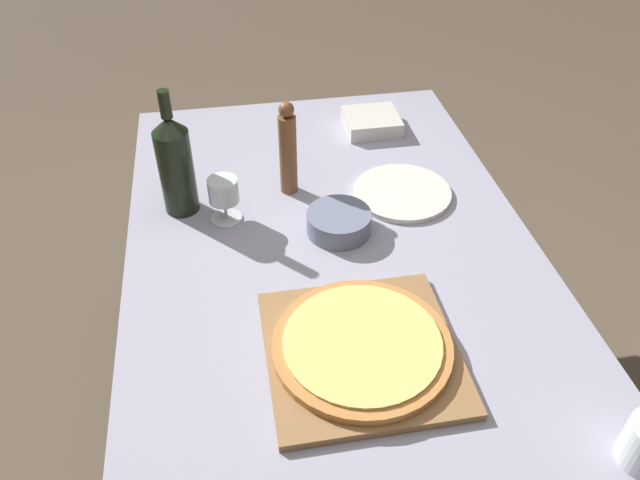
{
  "coord_description": "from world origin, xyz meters",
  "views": [
    {
      "loc": [
        -0.22,
        -1.04,
        1.69
      ],
      "look_at": [
        -0.04,
        0.02,
        0.8
      ],
      "focal_mm": 35.0,
      "sensor_mm": 36.0,
      "label": 1
    }
  ],
  "objects": [
    {
      "name": "dining_table",
      "position": [
        0.0,
        0.0,
        0.66
      ],
      "size": [
        0.97,
        1.63,
        0.74
      ],
      "color": "#9393A8",
      "rests_on": "ground_plane"
    },
    {
      "name": "small_bowl",
      "position": [
        0.02,
        0.12,
        0.76
      ],
      "size": [
        0.16,
        0.16,
        0.05
      ],
      "color": "slate",
      "rests_on": "dining_table"
    },
    {
      "name": "food_container",
      "position": [
        0.22,
        0.59,
        0.76
      ],
      "size": [
        0.16,
        0.15,
        0.05
      ],
      "color": "beige",
      "rests_on": "dining_table"
    },
    {
      "name": "wine_bottle",
      "position": [
        -0.35,
        0.28,
        0.87
      ],
      "size": [
        0.09,
        0.09,
        0.33
      ],
      "color": "black",
      "rests_on": "dining_table"
    },
    {
      "name": "dinner_plate",
      "position": [
        0.22,
        0.24,
        0.74
      ],
      "size": [
        0.26,
        0.26,
        0.01
      ],
      "color": "silver",
      "rests_on": "dining_table"
    },
    {
      "name": "pizza",
      "position": [
        -0.01,
        -0.27,
        0.76
      ],
      "size": [
        0.35,
        0.35,
        0.02
      ],
      "color": "#BC7A3D",
      "rests_on": "cutting_board"
    },
    {
      "name": "ground_plane",
      "position": [
        0.0,
        0.0,
        0.0
      ],
      "size": [
        12.0,
        12.0,
        0.0
      ],
      "primitive_type": "plane",
      "color": "brown"
    },
    {
      "name": "pepper_mill",
      "position": [
        -0.07,
        0.32,
        0.86
      ],
      "size": [
        0.05,
        0.05,
        0.26
      ],
      "color": "brown",
      "rests_on": "dining_table"
    },
    {
      "name": "cutting_board",
      "position": [
        -0.01,
        -0.27,
        0.74
      ],
      "size": [
        0.37,
        0.37,
        0.02
      ],
      "color": "olive",
      "rests_on": "dining_table"
    },
    {
      "name": "wine_glass",
      "position": [
        -0.24,
        0.22,
        0.82
      ],
      "size": [
        0.08,
        0.08,
        0.12
      ],
      "color": "silver",
      "rests_on": "dining_table"
    }
  ]
}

